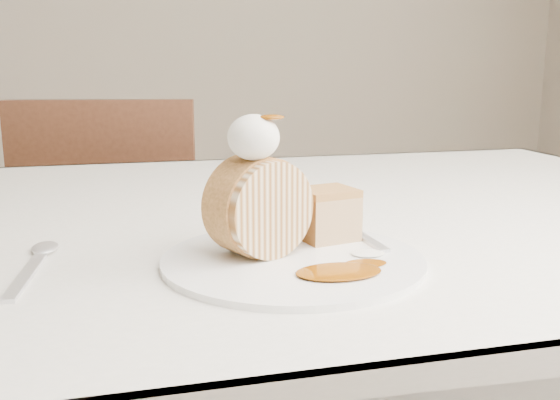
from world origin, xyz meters
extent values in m
cube|color=white|center=(0.00, 0.20, 0.73)|extent=(1.40, 0.90, 0.04)
cube|color=white|center=(0.00, 0.65, 0.61)|extent=(1.40, 0.01, 0.28)
cylinder|color=brown|center=(0.62, 0.57, 0.35)|extent=(0.06, 0.06, 0.71)
cube|color=brown|center=(-0.19, 1.02, 0.42)|extent=(0.48, 0.48, 0.04)
cube|color=brown|center=(-0.22, 0.84, 0.65)|extent=(0.41, 0.11, 0.43)
cylinder|color=brown|center=(0.02, 1.15, 0.20)|extent=(0.03, 0.03, 0.40)
cylinder|color=brown|center=(-0.33, 1.22, 0.20)|extent=(0.03, 0.03, 0.40)
cylinder|color=brown|center=(-0.05, 0.81, 0.20)|extent=(0.03, 0.03, 0.40)
cylinder|color=brown|center=(-0.39, 0.88, 0.20)|extent=(0.03, 0.03, 0.40)
cylinder|color=white|center=(-0.03, -0.03, 0.75)|extent=(0.29, 0.29, 0.01)
cylinder|color=beige|center=(-0.05, -0.02, 0.80)|extent=(0.10, 0.08, 0.09)
cube|color=tan|center=(0.02, 0.02, 0.78)|extent=(0.06, 0.06, 0.05)
ellipsoid|color=white|center=(-0.06, -0.02, 0.87)|extent=(0.05, 0.05, 0.04)
ellipsoid|color=#7E3C05|center=(-0.05, -0.03, 0.89)|extent=(0.02, 0.02, 0.01)
cube|color=silver|center=(0.06, 0.01, 0.76)|extent=(0.02, 0.15, 0.00)
cube|color=silver|center=(-0.26, -0.02, 0.75)|extent=(0.04, 0.16, 0.00)
camera|label=1|loc=(-0.18, -0.58, 0.93)|focal=40.00mm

